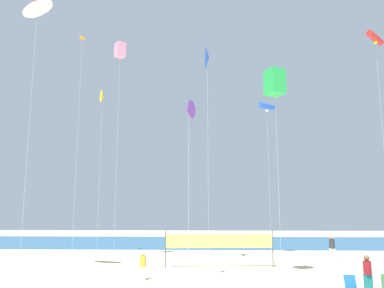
{
  "coord_description": "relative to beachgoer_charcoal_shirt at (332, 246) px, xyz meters",
  "views": [
    {
      "loc": [
        -0.43,
        -16.89,
        3.77
      ],
      "look_at": [
        -1.56,
        11.15,
        8.52
      ],
      "focal_mm": 36.88,
      "sensor_mm": 36.0,
      "label": 1
    }
  ],
  "objects": [
    {
      "name": "kite_green_box",
      "position": [
        -5.69,
        -9.4,
        10.42
      ],
      "size": [
        1.31,
        1.31,
        12.19
      ],
      "color": "silver",
      "rests_on": "ground"
    },
    {
      "name": "kite_orange_diamond",
      "position": [
        -20.07,
        -2.08,
        15.63
      ],
      "size": [
        0.53,
        0.53,
        18.05
      ],
      "color": "silver",
      "rests_on": "ground"
    },
    {
      "name": "volleyball_net",
      "position": [
        -9.01,
        -4.85,
        0.64
      ],
      "size": [
        7.36,
        0.8,
        2.4
      ],
      "color": "#4C4C51",
      "rests_on": "ground"
    },
    {
      "name": "folding_beach_chair",
      "position": [
        -3.36,
        -13.64,
        -0.52
      ],
      "size": [
        0.52,
        0.65,
        0.89
      ],
      "rotation": [
        0.0,
        0.0,
        -0.52
      ],
      "color": "#1959B2",
      "rests_on": "ground"
    },
    {
      "name": "kite_white_inflatable",
      "position": [
        -20.61,
        -9.39,
        15.54
      ],
      "size": [
        2.81,
        1.99,
        17.25
      ],
      "color": "silver",
      "rests_on": "ground"
    },
    {
      "name": "beachgoer_maroon_shirt",
      "position": [
        -2.17,
        -12.51,
        -0.1
      ],
      "size": [
        0.38,
        0.38,
        1.67
      ],
      "rotation": [
        0.0,
        0.0,
        4.87
      ],
      "color": "#19727A",
      "rests_on": "ground"
    },
    {
      "name": "ocean_band",
      "position": [
        -9.34,
        16.83,
        -0.99
      ],
      "size": [
        120.0,
        20.0,
        0.01
      ],
      "primitive_type": "cube",
      "color": "#28608C",
      "rests_on": "ground"
    },
    {
      "name": "kite_blue_delta",
      "position": [
        -9.74,
        -3.6,
        14.39
      ],
      "size": [
        0.42,
        1.74,
        16.26
      ],
      "color": "silver",
      "rests_on": "ground"
    },
    {
      "name": "beachgoer_charcoal_shirt",
      "position": [
        0.0,
        0.0,
        0.0
      ],
      "size": [
        0.42,
        0.42,
        1.85
      ],
      "rotation": [
        0.0,
        0.0,
        0.93
      ],
      "color": "white",
      "rests_on": "ground"
    },
    {
      "name": "kite_violet_delta",
      "position": [
        -10.83,
        -10.63,
        8.45
      ],
      "size": [
        0.73,
        1.12,
        9.99
      ],
      "color": "silver",
      "rests_on": "ground"
    },
    {
      "name": "kite_yellow_delta",
      "position": [
        -19.38,
        2.16,
        13.09
      ],
      "size": [
        0.81,
        1.21,
        14.71
      ],
      "color": "silver",
      "rests_on": "ground"
    },
    {
      "name": "kite_blue_tube",
      "position": [
        -4.58,
        1.19,
        11.74
      ],
      "size": [
        1.55,
        1.42,
        13.03
      ],
      "color": "silver",
      "rests_on": "ground"
    },
    {
      "name": "beachgoer_mustard_shirt",
      "position": [
        -13.4,
        -9.94,
        -0.16
      ],
      "size": [
        0.36,
        0.36,
        1.56
      ],
      "rotation": [
        0.0,
        0.0,
        2.77
      ],
      "color": "white",
      "rests_on": "ground"
    },
    {
      "name": "kite_pink_box",
      "position": [
        -16.95,
        -1.83,
        15.86
      ],
      "size": [
        1.04,
        1.04,
        17.48
      ],
      "color": "silver",
      "rests_on": "ground"
    },
    {
      "name": "kite_red_tube",
      "position": [
        3.26,
        -3.15,
        15.94
      ],
      "size": [
        1.98,
        2.13,
        17.22
      ],
      "color": "silver",
      "rests_on": "ground"
    }
  ]
}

